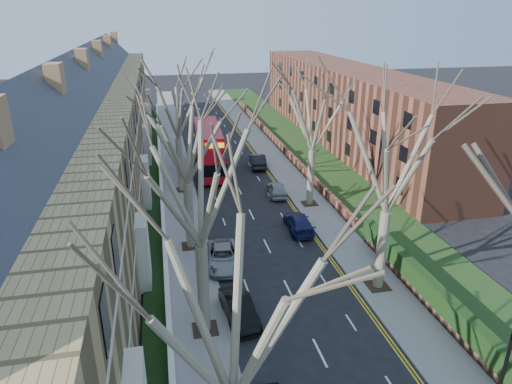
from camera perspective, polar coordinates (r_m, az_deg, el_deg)
pavement_left at (r=56.54m, az=-10.24°, el=4.14°), size 3.00×102.00×0.12m
pavement_right at (r=58.07m, az=1.69°, el=4.95°), size 3.00×102.00×0.12m
terrace_left at (r=47.79m, az=-19.50°, el=6.86°), size 9.70×78.00×13.60m
flats_right at (r=64.16m, az=11.05°, el=10.69°), size 13.97×54.00×10.00m
wall_hedge_right at (r=27.50m, az=24.71°, el=-15.13°), size 0.70×24.00×1.80m
front_wall_left at (r=48.75m, az=-11.81°, el=1.88°), size 0.30×78.00×1.00m
grass_verge_right at (r=59.24m, az=5.94°, el=5.26°), size 6.00×102.00×0.06m
lamp_post at (r=20.74m, az=29.00°, el=-17.27°), size 0.18×0.50×8.11m
tree_left_near at (r=13.57m, az=-3.28°, el=-13.24°), size 9.80×9.80×13.73m
tree_left_mid at (r=22.26m, az=-7.35°, el=2.77°), size 10.50×10.50×14.71m
tree_left_far at (r=31.95m, az=-8.97°, el=7.87°), size 10.15×10.15×14.22m
tree_left_dist at (r=43.65m, az=-10.03°, el=11.88°), size 10.50×10.50×14.71m
tree_right_mid at (r=27.38m, az=16.82°, el=5.59°), size 10.50×10.50×14.71m
tree_right_far at (r=39.94m, az=7.27°, el=10.69°), size 10.15×10.15×14.22m
double_decker_bus at (r=51.29m, az=-5.94°, el=5.32°), size 3.34×11.86×4.89m
car_left_mid at (r=27.21m, az=-2.10°, el=-14.40°), size 2.00×4.33×1.38m
car_left_far at (r=32.42m, az=-4.17°, el=-8.07°), size 2.64×4.96×1.33m
car_right_near at (r=37.42m, az=5.36°, el=-3.84°), size 2.14×4.71×1.34m
car_right_mid at (r=44.29m, az=2.61°, el=0.38°), size 1.96×4.09×1.35m
car_right_far at (r=52.52m, az=0.21°, el=3.95°), size 2.12×4.79×1.53m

